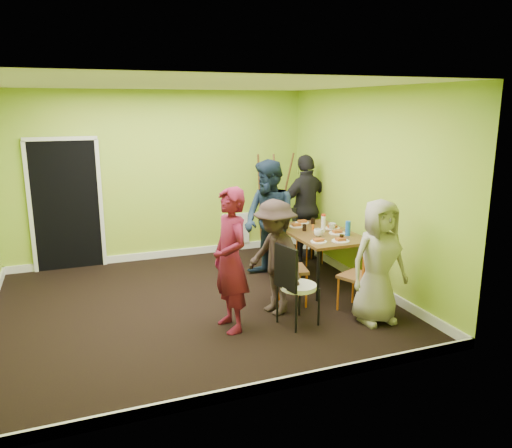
{
  "coord_description": "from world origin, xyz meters",
  "views": [
    {
      "loc": [
        -1.45,
        -6.01,
        2.56
      ],
      "look_at": [
        0.84,
        0.0,
        1.02
      ],
      "focal_mm": 35.0,
      "sensor_mm": 36.0,
      "label": 1
    }
  ],
  "objects_px": {
    "chair_left_far": "(278,249)",
    "chair_left_near": "(284,263)",
    "blue_bottle": "(348,228)",
    "person_front_end": "(379,262)",
    "person_standing": "(230,260)",
    "person_back_end": "(306,208)",
    "person_left_near": "(275,257)",
    "chair_front_end": "(364,271)",
    "person_left_far": "(269,221)",
    "dining_table": "(320,236)",
    "orange_bottle": "(313,227)",
    "thermos": "(323,224)",
    "chair_back_end": "(305,223)",
    "chair_bentwood": "(294,281)",
    "easel": "(273,203)"
  },
  "relations": [
    {
      "from": "chair_bentwood",
      "to": "person_back_end",
      "type": "xyz_separation_m",
      "value": [
        1.31,
        2.33,
        0.33
      ]
    },
    {
      "from": "person_left_near",
      "to": "chair_front_end",
      "type": "bearing_deg",
      "value": 53.84
    },
    {
      "from": "chair_front_end",
      "to": "person_left_near",
      "type": "xyz_separation_m",
      "value": [
        -1.04,
        0.38,
        0.18
      ]
    },
    {
      "from": "person_left_near",
      "to": "chair_left_far",
      "type": "bearing_deg",
      "value": 138.6
    },
    {
      "from": "person_left_far",
      "to": "person_left_near",
      "type": "relative_size",
      "value": 1.24
    },
    {
      "from": "chair_back_end",
      "to": "thermos",
      "type": "bearing_deg",
      "value": 71.59
    },
    {
      "from": "blue_bottle",
      "to": "person_front_end",
      "type": "xyz_separation_m",
      "value": [
        -0.3,
        -1.2,
        -0.1
      ]
    },
    {
      "from": "chair_front_end",
      "to": "blue_bottle",
      "type": "bearing_deg",
      "value": 46.67
    },
    {
      "from": "chair_left_far",
      "to": "person_standing",
      "type": "relative_size",
      "value": 0.5
    },
    {
      "from": "chair_left_far",
      "to": "person_left_far",
      "type": "xyz_separation_m",
      "value": [
        -0.13,
        0.05,
        0.42
      ]
    },
    {
      "from": "person_back_end",
      "to": "person_front_end",
      "type": "distance_m",
      "value": 2.59
    },
    {
      "from": "chair_front_end",
      "to": "chair_back_end",
      "type": "bearing_deg",
      "value": 58.16
    },
    {
      "from": "blue_bottle",
      "to": "person_standing",
      "type": "bearing_deg",
      "value": -159.05
    },
    {
      "from": "thermos",
      "to": "person_standing",
      "type": "relative_size",
      "value": 0.14
    },
    {
      "from": "chair_left_near",
      "to": "orange_bottle",
      "type": "relative_size",
      "value": 11.86
    },
    {
      "from": "blue_bottle",
      "to": "person_left_far",
      "type": "bearing_deg",
      "value": 146.31
    },
    {
      "from": "chair_left_far",
      "to": "orange_bottle",
      "type": "xyz_separation_m",
      "value": [
        0.5,
        -0.13,
        0.32
      ]
    },
    {
      "from": "thermos",
      "to": "person_front_end",
      "type": "bearing_deg",
      "value": -92.53
    },
    {
      "from": "chair_front_end",
      "to": "person_left_near",
      "type": "distance_m",
      "value": 1.12
    },
    {
      "from": "dining_table",
      "to": "person_back_end",
      "type": "bearing_deg",
      "value": 74.68
    },
    {
      "from": "person_standing",
      "to": "person_back_end",
      "type": "distance_m",
      "value": 2.94
    },
    {
      "from": "person_left_near",
      "to": "person_back_end",
      "type": "bearing_deg",
      "value": 128.25
    },
    {
      "from": "thermos",
      "to": "blue_bottle",
      "type": "height_order",
      "value": "thermos"
    },
    {
      "from": "dining_table",
      "to": "easel",
      "type": "xyz_separation_m",
      "value": [
        -0.0,
        1.77,
        0.17
      ]
    },
    {
      "from": "dining_table",
      "to": "person_back_end",
      "type": "height_order",
      "value": "person_back_end"
    },
    {
      "from": "easel",
      "to": "thermos",
      "type": "height_order",
      "value": "easel"
    },
    {
      "from": "chair_left_far",
      "to": "person_back_end",
      "type": "distance_m",
      "value": 1.23
    },
    {
      "from": "thermos",
      "to": "person_left_far",
      "type": "relative_size",
      "value": 0.13
    },
    {
      "from": "person_standing",
      "to": "chair_back_end",
      "type": "bearing_deg",
      "value": 128.94
    },
    {
      "from": "person_left_near",
      "to": "person_standing",
      "type": "bearing_deg",
      "value": -85.36
    },
    {
      "from": "person_left_near",
      "to": "person_back_end",
      "type": "relative_size",
      "value": 0.82
    },
    {
      "from": "chair_front_end",
      "to": "orange_bottle",
      "type": "distance_m",
      "value": 1.38
    },
    {
      "from": "chair_back_end",
      "to": "person_left_near",
      "type": "distance_m",
      "value": 2.24
    },
    {
      "from": "blue_bottle",
      "to": "person_back_end",
      "type": "height_order",
      "value": "person_back_end"
    },
    {
      "from": "person_standing",
      "to": "person_front_end",
      "type": "bearing_deg",
      "value": 68.41
    },
    {
      "from": "chair_left_near",
      "to": "person_front_end",
      "type": "bearing_deg",
      "value": 54.49
    },
    {
      "from": "person_left_far",
      "to": "person_back_end",
      "type": "height_order",
      "value": "person_left_far"
    },
    {
      "from": "chair_left_near",
      "to": "person_front_end",
      "type": "xyz_separation_m",
      "value": [
        0.82,
        -0.9,
        0.19
      ]
    },
    {
      "from": "dining_table",
      "to": "chair_left_near",
      "type": "relative_size",
      "value": 1.49
    },
    {
      "from": "dining_table",
      "to": "chair_bentwood",
      "type": "xyz_separation_m",
      "value": [
        -1.02,
        -1.27,
        -0.14
      ]
    },
    {
      "from": "chair_bentwood",
      "to": "person_left_far",
      "type": "distance_m",
      "value": 1.66
    },
    {
      "from": "chair_back_end",
      "to": "orange_bottle",
      "type": "height_order",
      "value": "chair_back_end"
    },
    {
      "from": "chair_back_end",
      "to": "person_standing",
      "type": "height_order",
      "value": "person_standing"
    },
    {
      "from": "person_standing",
      "to": "person_left_far",
      "type": "height_order",
      "value": "person_left_far"
    },
    {
      "from": "dining_table",
      "to": "person_standing",
      "type": "relative_size",
      "value": 0.89
    },
    {
      "from": "orange_bottle",
      "to": "person_back_end",
      "type": "height_order",
      "value": "person_back_end"
    },
    {
      "from": "chair_left_near",
      "to": "blue_bottle",
      "type": "xyz_separation_m",
      "value": [
        1.12,
        0.3,
        0.29
      ]
    },
    {
      "from": "easel",
      "to": "person_front_end",
      "type": "relative_size",
      "value": 1.16
    },
    {
      "from": "chair_left_near",
      "to": "thermos",
      "type": "distance_m",
      "value": 1.11
    },
    {
      "from": "chair_left_far",
      "to": "chair_left_near",
      "type": "xyz_separation_m",
      "value": [
        -0.3,
        -0.88,
        0.09
      ]
    }
  ]
}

